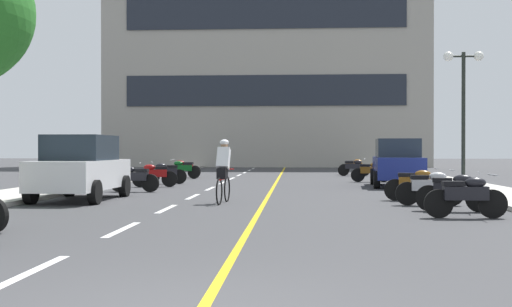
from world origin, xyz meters
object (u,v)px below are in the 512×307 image
(motorcycle_4, at_px, (430,187))
(motorcycle_12, at_px, (354,167))
(motorcycle_6, at_px, (134,178))
(motorcycle_7, at_px, (154,174))
(motorcycle_13, at_px, (354,166))
(motorcycle_2, at_px, (466,195))
(motorcycle_11, at_px, (184,168))
(parked_car_mid, at_px, (398,163))
(motorcycle_9, at_px, (371,171))
(motorcycle_3, at_px, (454,191))
(motorcycle_10, at_px, (182,169))
(parked_car_near, at_px, (81,167))
(street_lamp_mid, at_px, (463,87))
(motorcycle_5, at_px, (416,184))
(motorcycle_8, at_px, (165,173))
(cyclist_rider, at_px, (223,170))

(motorcycle_4, bearing_deg, motorcycle_12, 90.95)
(motorcycle_6, xyz_separation_m, motorcycle_12, (8.48, 13.34, 0.00))
(motorcycle_7, relative_size, motorcycle_13, 1.00)
(motorcycle_2, height_order, motorcycle_11, same)
(parked_car_mid, bearing_deg, motorcycle_4, -93.28)
(motorcycle_9, bearing_deg, motorcycle_2, -88.95)
(motorcycle_3, distance_m, motorcycle_10, 18.31)
(parked_car_mid, distance_m, motorcycle_12, 9.72)
(parked_car_near, height_order, motorcycle_10, parked_car_near)
(motorcycle_10, xyz_separation_m, motorcycle_12, (8.53, 3.74, 0.00))
(motorcycle_2, relative_size, motorcycle_12, 1.01)
(street_lamp_mid, distance_m, motorcycle_2, 11.63)
(parked_car_mid, bearing_deg, motorcycle_5, -94.65)
(motorcycle_12, bearing_deg, motorcycle_7, -128.55)
(motorcycle_5, height_order, motorcycle_7, same)
(street_lamp_mid, relative_size, motorcycle_13, 2.90)
(motorcycle_2, distance_m, motorcycle_12, 21.10)
(street_lamp_mid, height_order, motorcycle_2, street_lamp_mid)
(parked_car_near, bearing_deg, motorcycle_7, 83.70)
(motorcycle_5, relative_size, motorcycle_11, 1.00)
(motorcycle_2, height_order, motorcycle_7, same)
(motorcycle_3, relative_size, motorcycle_7, 0.99)
(motorcycle_5, relative_size, motorcycle_12, 1.01)
(parked_car_near, height_order, parked_car_mid, same)
(motorcycle_8, height_order, motorcycle_13, same)
(motorcycle_13, bearing_deg, motorcycle_8, -130.10)
(motorcycle_10, relative_size, cyclist_rider, 0.96)
(motorcycle_7, bearing_deg, motorcycle_10, 91.10)
(parked_car_mid, height_order, motorcycle_5, parked_car_mid)
(motorcycle_5, distance_m, motorcycle_6, 9.28)
(cyclist_rider, bearing_deg, motorcycle_2, -32.33)
(motorcycle_2, distance_m, motorcycle_3, 1.45)
(motorcycle_9, xyz_separation_m, motorcycle_12, (-0.16, 6.34, 0.00))
(motorcycle_2, relative_size, motorcycle_9, 1.00)
(motorcycle_12, bearing_deg, motorcycle_10, -156.30)
(motorcycle_4, bearing_deg, motorcycle_8, 132.20)
(motorcycle_2, relative_size, cyclist_rider, 0.96)
(street_lamp_mid, relative_size, motorcycle_2, 2.89)
(motorcycle_11, bearing_deg, motorcycle_9, -24.68)
(parked_car_mid, xyz_separation_m, motorcycle_9, (-0.62, 3.34, -0.44))
(motorcycle_4, bearing_deg, motorcycle_6, 151.56)
(motorcycle_2, bearing_deg, motorcycle_6, 138.94)
(motorcycle_2, distance_m, motorcycle_4, 3.01)
(motorcycle_4, bearing_deg, motorcycle_11, 119.67)
(motorcycle_2, height_order, motorcycle_8, same)
(parked_car_mid, distance_m, motorcycle_10, 11.05)
(motorcycle_3, height_order, motorcycle_7, same)
(motorcycle_10, bearing_deg, cyclist_rider, -75.78)
(motorcycle_9, bearing_deg, motorcycle_10, 163.36)
(street_lamp_mid, distance_m, motorcycle_6, 12.42)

